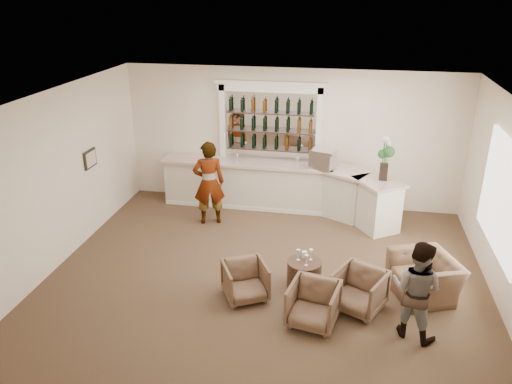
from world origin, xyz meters
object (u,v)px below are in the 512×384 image
sommelier (209,183)px  armchair_center (313,304)px  armchair_far (424,277)px  guest (416,290)px  armchair_left (245,281)px  cocktail_table (304,274)px  armchair_right (359,291)px  espresso_machine (323,159)px  bar_counter (281,187)px  flower_vase (385,156)px

sommelier → armchair_center: sommelier is taller
armchair_center → armchair_far: (1.82, 1.15, 0.01)m
armchair_far → guest: bearing=-37.1°
armchair_left → armchair_far: bearing=-15.4°
cocktail_table → armchair_right: armchair_right is taller
cocktail_table → sommelier: 3.32m
armchair_right → espresso_machine: 3.91m
armchair_center → espresso_machine: (-0.17, 4.19, 1.02)m
bar_counter → sommelier: size_ratio=2.98×
cocktail_table → armchair_center: 1.07m
cocktail_table → espresso_machine: bearing=88.7°
armchair_left → espresso_machine: bearing=46.7°
bar_counter → flower_vase: 2.60m
bar_counter → flower_vase: size_ratio=5.93×
cocktail_table → espresso_machine: (0.07, 3.15, 1.12)m
cocktail_table → sommelier: size_ratio=0.32×
guest → espresso_machine: size_ratio=3.13×
armchair_far → flower_vase: 2.96m
armchair_left → flower_vase: (2.36, 3.23, 1.35)m
guest → armchair_right: size_ratio=2.06×
cocktail_table → flower_vase: size_ratio=0.64×
armchair_left → armchair_far: size_ratio=0.65×
armchair_center → guest: bearing=11.5°
sommelier → guest: (4.13, -3.25, -0.16)m
cocktail_table → sommelier: sommelier is taller
cocktail_table → armchair_left: (-0.96, -0.55, 0.08)m
armchair_center → armchair_right: bearing=47.2°
guest → armchair_left: 2.81m
armchair_center → espresso_machine: espresso_machine is taller
sommelier → flower_vase: size_ratio=1.99×
bar_counter → espresso_machine: espresso_machine is taller
cocktail_table → guest: bearing=-30.3°
armchair_left → espresso_machine: size_ratio=1.41×
guest → armchair_far: size_ratio=1.45×
guest → armchair_right: 1.05m
bar_counter → cocktail_table: bar_counter is taller
cocktail_table → armchair_right: bearing=-28.5°
cocktail_table → guest: size_ratio=0.38×
sommelier → flower_vase: flower_vase is taller
bar_counter → armchair_center: size_ratio=7.44×
armchair_right → armchair_left: bearing=-153.1°
cocktail_table → armchair_far: (2.07, 0.11, 0.11)m
bar_counter → armchair_right: (1.84, -3.73, -0.22)m
bar_counter → sommelier: bearing=-146.3°
armchair_left → flower_vase: size_ratio=0.75×
sommelier → armchair_right: (3.32, -2.74, -0.61)m
armchair_far → armchair_center: bearing=-80.0°
cocktail_table → armchair_far: bearing=3.1°
bar_counter → espresso_machine: size_ratio=11.17×
sommelier → armchair_center: size_ratio=2.50×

